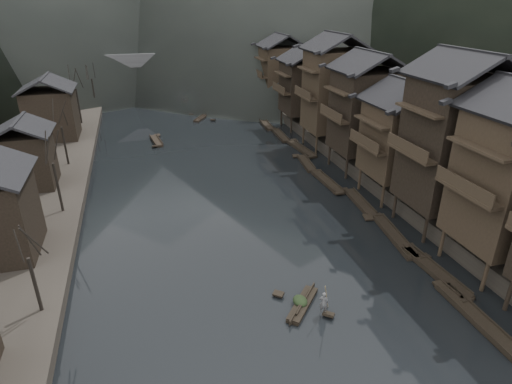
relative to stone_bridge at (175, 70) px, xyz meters
name	(u,v)px	position (x,y,z in m)	size (l,w,h in m)	color
water	(283,295)	(0.00, -72.00, -5.11)	(300.00, 300.00, 0.00)	black
right_bank	(399,115)	(35.00, -32.00, -4.21)	(40.00, 200.00, 1.80)	#2D2823
stilt_houses	(377,102)	(17.28, -53.30, 3.82)	(9.00, 67.60, 16.08)	black
left_houses	(15,156)	(-20.50, -51.88, 0.55)	(8.10, 53.20, 8.73)	black
bare_trees	(66,119)	(-17.00, -41.74, 1.26)	(3.91, 75.66, 7.83)	black
moored_sampans	(305,157)	(12.10, -45.62, -4.91)	(3.25, 74.30, 0.47)	black
midriver_boats	(182,127)	(-1.94, -27.14, -4.91)	(11.56, 17.60, 0.45)	black
stone_bridge	(175,70)	(0.00, 0.00, 0.00)	(40.00, 6.00, 9.00)	#4C4C4F
hero_sampan	(303,304)	(0.89, -73.48, -4.91)	(3.48, 3.84, 0.43)	black
cargo_heap	(300,297)	(0.76, -73.33, -4.39)	(0.98, 1.28, 0.59)	black
boatman	(324,300)	(1.91, -74.66, -3.86)	(0.60, 0.39, 1.65)	#5D5D60
bamboo_pole	(329,267)	(2.11, -74.66, -1.27)	(0.06, 0.06, 4.06)	#8C7A51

